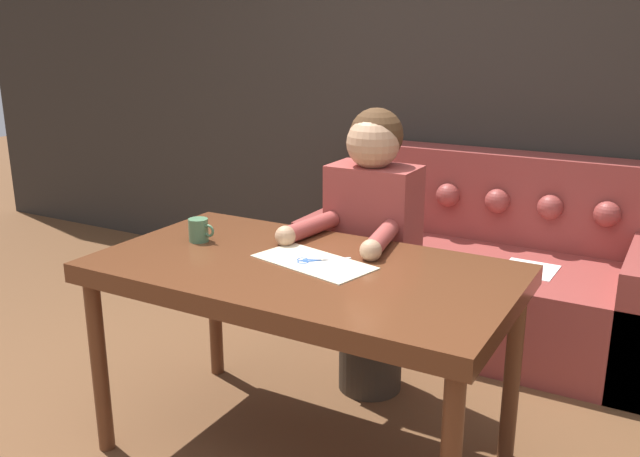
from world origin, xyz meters
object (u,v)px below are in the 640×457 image
person (371,252)px  scissors (314,261)px  couch (484,274)px  mug (199,230)px  dining_table (303,284)px

person → scissors: 0.53m
couch → person: person is taller
couch → mug: 1.65m
scissors → mug: (-0.51, -0.01, 0.04)m
dining_table → scissors: size_ratio=7.94×
dining_table → person: size_ratio=1.18×
dining_table → couch: couch is taller
person → scissors: size_ratio=6.72×
couch → scissors: (-0.24, -1.37, 0.44)m
dining_table → couch: size_ratio=0.84×
dining_table → mug: bearing=175.7°
dining_table → couch: 1.49m
couch → mug: (-0.75, -1.38, 0.49)m
couch → person: 0.95m
dining_table → person: person is taller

